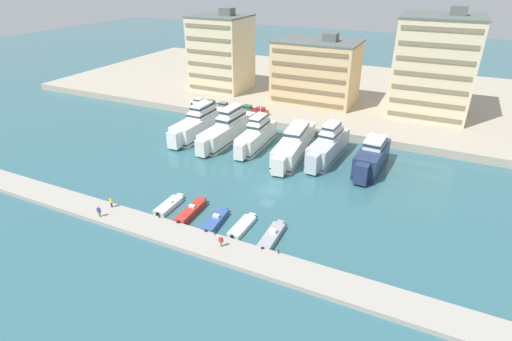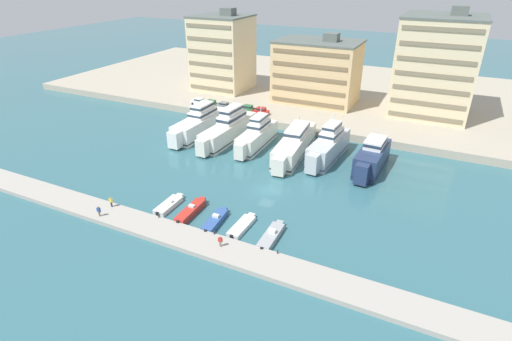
{
  "view_description": "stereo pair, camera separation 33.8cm",
  "coord_description": "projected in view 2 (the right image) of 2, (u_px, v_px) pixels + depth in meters",
  "views": [
    {
      "loc": [
        24.03,
        -54.68,
        34.49
      ],
      "look_at": [
        -2.84,
        1.67,
        2.5
      ],
      "focal_mm": 28.0,
      "sensor_mm": 36.0,
      "label": 1
    },
    {
      "loc": [
        24.34,
        -54.54,
        34.49
      ],
      "look_at": [
        -2.84,
        1.67,
        2.5
      ],
      "focal_mm": 28.0,
      "sensor_mm": 36.0,
      "label": 2
    }
  ],
  "objects": [
    {
      "name": "car_white_far_left",
      "position": [
        199.0,
        101.0,
        105.39
      ],
      "size": [
        4.21,
        2.16,
        1.8
      ],
      "color": "white",
      "rests_on": "quay_promenade"
    },
    {
      "name": "motorboat_white_center_left",
      "position": [
        242.0,
        226.0,
        58.85
      ],
      "size": [
        2.0,
        6.77,
        0.8
      ],
      "color": "white",
      "rests_on": "ground"
    },
    {
      "name": "motorboat_grey_center",
      "position": [
        271.0,
        236.0,
        56.53
      ],
      "size": [
        2.07,
        7.39,
        1.41
      ],
      "color": "#9EA3A8",
      "rests_on": "ground"
    },
    {
      "name": "yacht_silver_center",
      "position": [
        328.0,
        146.0,
        79.13
      ],
      "size": [
        5.03,
        17.44,
        8.89
      ],
      "color": "silver",
      "rests_on": "ground"
    },
    {
      "name": "yacht_ivory_center_left",
      "position": [
        295.0,
        144.0,
        81.26
      ],
      "size": [
        5.96,
        22.16,
        7.26
      ],
      "color": "silver",
      "rests_on": "ground"
    },
    {
      "name": "apartment_block_left",
      "position": [
        317.0,
        72.0,
        105.25
      ],
      "size": [
        21.48,
        14.07,
        17.97
      ],
      "color": "#E0BC84",
      "rests_on": "quay_promenade"
    },
    {
      "name": "car_green_left",
      "position": [
        211.0,
        103.0,
        104.03
      ],
      "size": [
        4.18,
        2.09,
        1.8
      ],
      "color": "#2D6642",
      "rests_on": "quay_promenade"
    },
    {
      "name": "quay_promenade",
      "position": [
        354.0,
        93.0,
        118.67
      ],
      "size": [
        180.0,
        70.0,
        1.74
      ],
      "primitive_type": "cube",
      "color": "#ADA38E",
      "rests_on": "ground"
    },
    {
      "name": "yacht_ivory_mid_left",
      "position": [
        257.0,
        136.0,
        84.78
      ],
      "size": [
        4.05,
        16.83,
        8.32
      ],
      "color": "silver",
      "rests_on": "ground"
    },
    {
      "name": "apartment_block_far_left",
      "position": [
        223.0,
        53.0,
        115.74
      ],
      "size": [
        15.38,
        14.41,
        22.67
      ],
      "color": "beige",
      "rests_on": "quay_promenade"
    },
    {
      "name": "pedestrian_far_side",
      "position": [
        99.0,
        210.0,
        60.08
      ],
      "size": [
        0.66,
        0.35,
        1.75
      ],
      "color": "#7A6B56",
      "rests_on": "pier_dock"
    },
    {
      "name": "motorboat_blue_mid_left",
      "position": [
        215.0,
        220.0,
        59.92
      ],
      "size": [
        2.25,
        6.9,
        1.37
      ],
      "color": "#33569E",
      "rests_on": "ground"
    },
    {
      "name": "yacht_ivory_left",
      "position": [
        229.0,
        129.0,
        87.76
      ],
      "size": [
        4.77,
        21.31,
        9.04
      ],
      "color": "silver",
      "rests_on": "ground"
    },
    {
      "name": "bollard_west_mid",
      "position": [
        214.0,
        232.0,
        56.31
      ],
      "size": [
        0.2,
        0.2,
        0.61
      ],
      "color": "#2D2D33",
      "rests_on": "pier_dock"
    },
    {
      "name": "pier_dock",
      "position": [
        213.0,
        247.0,
        54.45
      ],
      "size": [
        120.0,
        4.88,
        0.7
      ],
      "primitive_type": "cube",
      "color": "#A8A399",
      "rests_on": "ground"
    },
    {
      "name": "yacht_white_far_left",
      "position": [
        200.0,
        124.0,
        90.81
      ],
      "size": [
        4.76,
        19.93,
        8.68
      ],
      "color": "white",
      "rests_on": "ground"
    },
    {
      "name": "ground_plane",
      "position": [
        267.0,
        191.0,
        68.85
      ],
      "size": [
        400.0,
        400.0,
        0.0
      ],
      "primitive_type": "plane",
      "color": "#336670"
    },
    {
      "name": "apartment_block_mid_left",
      "position": [
        436.0,
        66.0,
        95.11
      ],
      "size": [
        17.98,
        18.16,
        25.04
      ],
      "color": "beige",
      "rests_on": "quay_promenade"
    },
    {
      "name": "pedestrian_near_edge",
      "position": [
        220.0,
        240.0,
        53.55
      ],
      "size": [
        0.64,
        0.34,
        1.7
      ],
      "color": "#7A6B56",
      "rests_on": "pier_dock"
    },
    {
      "name": "yacht_navy_center_right",
      "position": [
        372.0,
        158.0,
        74.87
      ],
      "size": [
        4.8,
        15.52,
        7.66
      ],
      "color": "navy",
      "rests_on": "ground"
    },
    {
      "name": "motorboat_white_far_left",
      "position": [
        169.0,
        205.0,
        63.97
      ],
      "size": [
        2.1,
        6.64,
        1.17
      ],
      "color": "white",
      "rests_on": "ground"
    },
    {
      "name": "bollard_west",
      "position": [
        159.0,
        216.0,
        60.09
      ],
      "size": [
        0.2,
        0.2,
        0.61
      ],
      "color": "#2D2D33",
      "rests_on": "pier_dock"
    },
    {
      "name": "pedestrian_mid_deck",
      "position": [
        111.0,
        201.0,
        62.45
      ],
      "size": [
        0.68,
        0.29,
        1.76
      ],
      "color": "#282D3D",
      "rests_on": "pier_dock"
    },
    {
      "name": "car_green_center_left",
      "position": [
        234.0,
        107.0,
        100.98
      ],
      "size": [
        4.12,
        1.96,
        1.8
      ],
      "color": "#2D6642",
      "rests_on": "quay_promenade"
    },
    {
      "name": "motorboat_red_left",
      "position": [
        191.0,
        211.0,
        62.1
      ],
      "size": [
        1.93,
        7.69,
        1.45
      ],
      "color": "red",
      "rests_on": "ground"
    },
    {
      "name": "car_red_center_right",
      "position": [
        261.0,
        111.0,
        98.61
      ],
      "size": [
        4.1,
        1.93,
        1.8
      ],
      "color": "red",
      "rests_on": "quay_promenade"
    },
    {
      "name": "bollard_east_mid",
      "position": [
        278.0,
        251.0,
        52.54
      ],
      "size": [
        0.2,
        0.2,
        0.61
      ],
      "color": "#2D2D33",
      "rests_on": "pier_dock"
    },
    {
      "name": "car_green_center",
      "position": [
        248.0,
        108.0,
        100.26
      ],
      "size": [
        4.15,
        2.02,
        1.8
      ],
      "color": "#2D6642",
      "rests_on": "quay_promenade"
    },
    {
      "name": "car_grey_mid_left",
      "position": [
        224.0,
        105.0,
        102.46
      ],
      "size": [
        4.11,
        1.94,
        1.8
      ],
      "color": "slate",
      "rests_on": "quay_promenade"
    }
  ]
}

